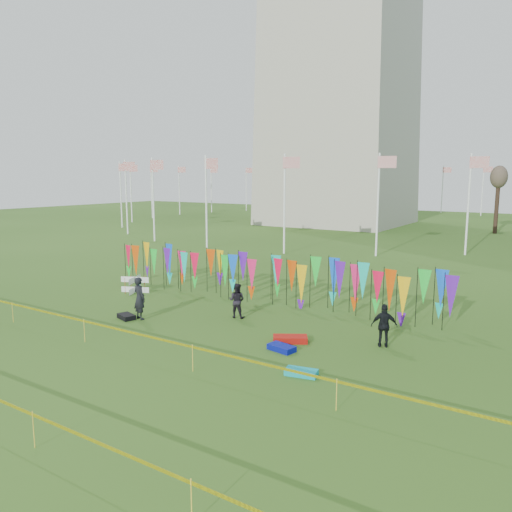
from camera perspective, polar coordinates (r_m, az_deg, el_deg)
The scene contains 12 objects.
ground at distance 20.24m, azimuth -9.97°, elevation -8.93°, with size 160.00×160.00×0.00m, color #2A4D15.
flagpole_ring at distance 67.76m, azimuth 9.36°, elevation 7.09°, with size 57.40×56.16×8.00m.
banner_row at distance 24.89m, azimuth 0.98°, elevation -1.98°, with size 18.64×0.64×2.32m.
caution_tape_near at distance 18.64m, azimuth -15.42°, elevation -8.21°, with size 26.00×0.02×0.90m.
box_kite at distance 27.71m, azimuth -13.67°, elevation -3.20°, with size 0.80×0.80×0.89m.
person_left at distance 22.49m, azimuth -13.18°, elevation -4.72°, with size 0.69×0.50×1.88m, color black.
person_mid at distance 22.20m, azimuth -2.21°, elevation -5.10°, with size 0.75×0.47×1.55m, color black.
person_right at distance 19.03m, azimuth 14.45°, elevation -7.71°, with size 0.95×0.54×1.62m, color black.
kite_bag_blue at distance 18.29m, azimuth 2.94°, elevation -10.44°, with size 0.99×0.52×0.21m, color #091392.
kite_bag_red at distance 19.20m, azimuth 3.92°, elevation -9.45°, with size 1.29×0.59×0.24m, color #B5130C.
kite_bag_black at distance 22.88m, azimuth -14.59°, elevation -6.71°, with size 0.89×0.51×0.21m, color black.
kite_bag_teal at distance 16.22m, azimuth 5.20°, elevation -13.11°, with size 1.01×0.48×0.19m, color #0DAFBA.
Camera 1 is at (13.23, -14.01, 6.21)m, focal length 35.00 mm.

